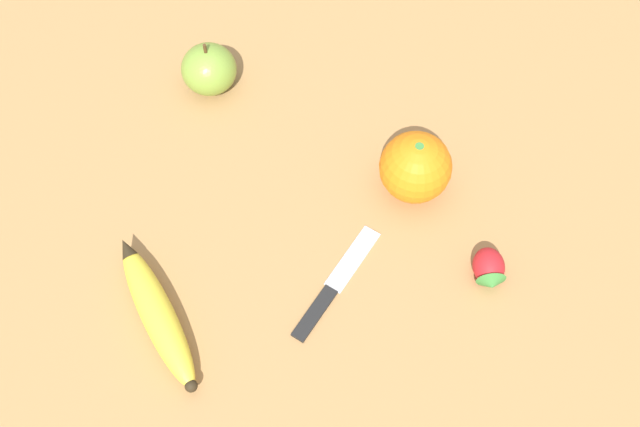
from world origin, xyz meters
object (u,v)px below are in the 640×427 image
Objects in this scene: banana at (157,313)px; orange at (415,167)px; strawberry at (489,269)px; paring_knife at (334,286)px; apple at (209,69)px.

banana is 0.34m from orange.
banana is at bearing -53.17° from orange.
orange is 0.15m from strawberry.
strawberry is 0.18m from paring_knife.
orange is at bearing -87.88° from banana.
paring_knife is at bearing -107.37° from banana.
orange is (-0.20, 0.27, 0.03)m from banana.
orange reaches higher than paring_knife.
apple is at bearing -34.53° from banana.
paring_knife is (-0.06, 0.19, -0.01)m from banana.
banana reaches higher than paring_knife.
paring_knife is (0.03, -0.17, -0.01)m from strawberry.
strawberry is (0.11, 0.09, -0.03)m from orange.
paring_knife is at bearing -29.80° from orange.
paring_knife is (0.14, -0.08, -0.04)m from orange.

